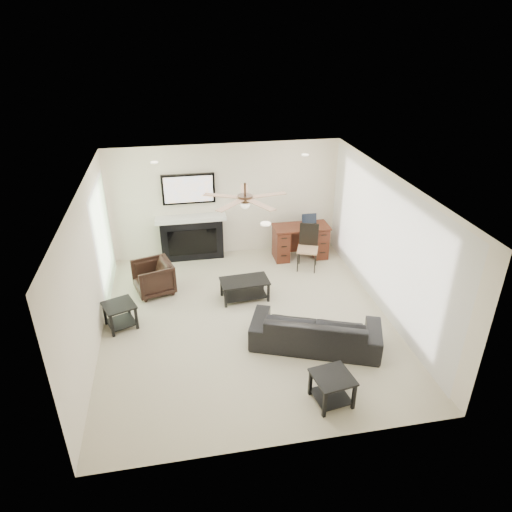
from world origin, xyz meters
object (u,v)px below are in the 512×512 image
object	(u,v)px
desk	(300,242)
coffee_table	(245,289)
sofa	(316,329)
fireplace_unit	(191,219)
armchair	(153,278)

from	to	relation	value
desk	coffee_table	bearing A→B (deg)	-135.26
sofa	coffee_table	world-z (taller)	sofa
coffee_table	fireplace_unit	distance (m)	2.20
armchair	coffee_table	bearing A→B (deg)	55.52
sofa	coffee_table	size ratio (longest dim) A/B	2.30
sofa	desk	world-z (taller)	desk
sofa	coffee_table	distance (m)	1.84
armchair	desk	bearing A→B (deg)	89.76
desk	armchair	bearing A→B (deg)	-163.70
fireplace_unit	armchair	bearing A→B (deg)	-122.30
fireplace_unit	sofa	bearing A→B (deg)	-63.10
sofa	armchair	distance (m)	3.37
armchair	coffee_table	world-z (taller)	armchair
sofa	armchair	world-z (taller)	armchair
coffee_table	desk	world-z (taller)	desk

